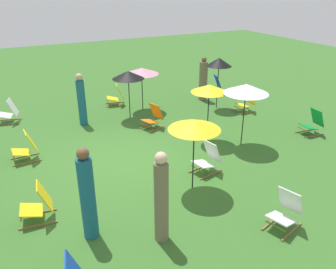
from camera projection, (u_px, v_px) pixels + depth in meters
name	position (u px, v px, depth m)	size (l,w,h in m)	color
ground_plane	(130.00, 159.00, 9.63)	(40.00, 40.00, 0.00)	#386B28
deckchair_0	(38.00, 205.00, 7.06)	(0.58, 0.82, 0.83)	olive
deckchair_1	(214.00, 86.00, 14.95)	(0.66, 0.86, 0.83)	olive
deckchair_2	(9.00, 112.00, 11.95)	(0.67, 0.86, 0.83)	olive
deckchair_3	(285.00, 211.00, 6.86)	(0.67, 0.86, 0.83)	olive
deckchair_5	(313.00, 123.00, 11.06)	(0.56, 0.81, 0.83)	olive
deckchair_6	(26.00, 148.00, 9.44)	(0.49, 0.77, 0.83)	olive
deckchair_7	(153.00, 117.00, 11.51)	(0.68, 0.87, 0.83)	olive
deckchair_8	(116.00, 96.00, 13.62)	(0.64, 0.85, 0.83)	olive
deckchair_9	(208.00, 159.00, 8.86)	(0.60, 0.83, 0.83)	olive
deckchair_11	(246.00, 102.00, 12.95)	(0.51, 0.78, 0.83)	olive
umbrella_0	(194.00, 125.00, 7.62)	(1.19, 1.19, 1.76)	black
umbrella_1	(142.00, 71.00, 12.62)	(1.26, 1.26, 1.62)	black
umbrella_2	(209.00, 88.00, 10.10)	(1.08, 1.08, 1.78)	black
umbrella_3	(219.00, 62.00, 12.77)	(0.95, 0.95, 1.93)	black
umbrella_4	(246.00, 89.00, 9.75)	(1.29, 1.29, 1.89)	black
umbrella_5	(128.00, 75.00, 11.85)	(1.11, 1.11, 1.71)	black
person_0	(81.00, 100.00, 11.57)	(0.30, 0.30, 1.79)	#195972
person_1	(88.00, 196.00, 6.38)	(0.38, 0.38, 1.91)	#195972
person_2	(203.00, 80.00, 14.04)	(0.40, 0.40, 1.77)	#72664C
person_3	(161.00, 199.00, 6.31)	(0.38, 0.38, 1.87)	#72664C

